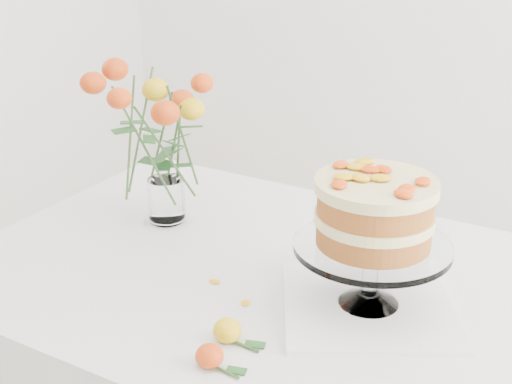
# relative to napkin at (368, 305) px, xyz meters

# --- Properties ---
(table) EXTENTS (1.43, 0.93, 0.76)m
(table) POSITION_rel_napkin_xyz_m (-0.19, 0.03, -0.09)
(table) COLOR tan
(table) RESTS_ON ground
(napkin) EXTENTS (0.45, 0.45, 0.01)m
(napkin) POSITION_rel_napkin_xyz_m (0.00, 0.00, 0.00)
(napkin) COLOR white
(napkin) RESTS_ON table
(cake_stand) EXTENTS (0.30, 0.30, 0.27)m
(cake_stand) POSITION_rel_napkin_xyz_m (0.00, -0.00, 0.19)
(cake_stand) COLOR white
(cake_stand) RESTS_ON napkin
(rose_vase) EXTENTS (0.33, 0.33, 0.45)m
(rose_vase) POSITION_rel_napkin_xyz_m (-0.58, 0.12, 0.26)
(rose_vase) COLOR white
(rose_vase) RESTS_ON table
(loose_rose_near) EXTENTS (0.09, 0.05, 0.04)m
(loose_rose_near) POSITION_rel_napkin_xyz_m (-0.18, -0.24, 0.02)
(loose_rose_near) COLOR yellow
(loose_rose_near) RESTS_ON table
(loose_rose_far) EXTENTS (0.09, 0.05, 0.04)m
(loose_rose_far) POSITION_rel_napkin_xyz_m (-0.16, -0.31, 0.02)
(loose_rose_far) COLOR #C03309
(loose_rose_far) RESTS_ON table
(stray_petal_a) EXTENTS (0.03, 0.02, 0.00)m
(stray_petal_a) POSITION_rel_napkin_xyz_m (-0.31, -0.07, -0.00)
(stray_petal_a) COLOR #F3AB0F
(stray_petal_a) RESTS_ON table
(stray_petal_b) EXTENTS (0.03, 0.02, 0.00)m
(stray_petal_b) POSITION_rel_napkin_xyz_m (-0.21, -0.11, -0.00)
(stray_petal_b) COLOR #F3AB0F
(stray_petal_b) RESTS_ON table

